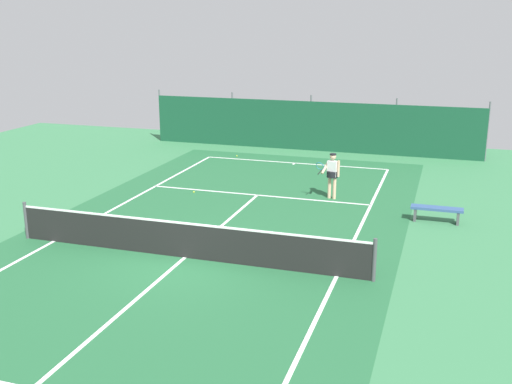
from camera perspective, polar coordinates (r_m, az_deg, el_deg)
name	(u,v)px	position (r m, az deg, el deg)	size (l,w,h in m)	color
ground_plane	(185,258)	(16.55, -6.65, -6.12)	(36.00, 36.00, 0.00)	#387A4C
court_surface	(185,258)	(16.55, -6.65, -6.11)	(11.02, 26.60, 0.01)	#236038
tennis_net	(184,240)	(16.37, -6.71, -4.46)	(10.12, 0.10, 1.10)	black
back_fence	(312,135)	(30.55, 5.28, 5.31)	(16.30, 0.98, 2.70)	#14472D
tennis_player	(332,172)	(21.74, 7.13, 1.83)	(0.82, 0.67, 1.64)	#D8AD8C
tennis_ball_near_player	(194,192)	(22.65, -5.83, 0.01)	(0.07, 0.07, 0.07)	#CCDB33
tennis_ball_midcourt	(219,239)	(17.77, -3.51, -4.37)	(0.07, 0.07, 0.07)	#CCDB33
tennis_ball_by_sideline	(237,156)	(28.66, -1.81, 3.40)	(0.07, 0.07, 0.07)	#CCDB33
courtside_bench	(437,211)	(19.99, 16.55, -1.69)	(1.60, 0.40, 0.49)	#335184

